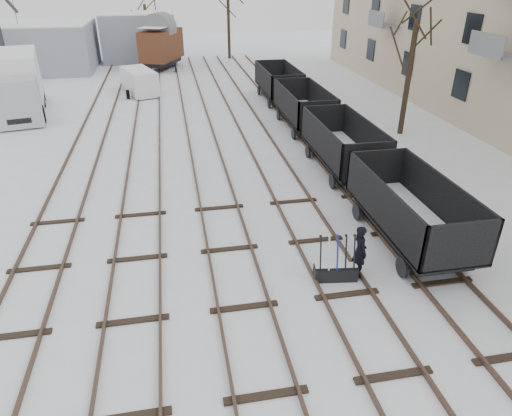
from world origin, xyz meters
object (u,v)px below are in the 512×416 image
Objects in this scene: ground_frame at (336,271)px; box_van_wagon at (161,44)px; worker at (360,251)px; crane at (5,55)px; freight_wagon_a at (408,219)px; panel_van at (139,81)px; lorry at (17,84)px.

box_van_wagon is (-4.81, 33.89, 1.92)m from ground_frame.
crane is at bearing 26.63° from worker.
worker is at bearing -147.50° from freight_wagon_a.
ground_frame is 34.28m from box_van_wagon.
panel_van is at bearing -77.12° from box_van_wagon.
panel_van is at bearing 15.58° from lorry.
box_van_wagon is 16.02m from lorry.
lorry is (-13.86, 20.67, 1.61)m from ground_frame.
box_van_wagon is at bearing 5.40° from worker.
freight_wagon_a is 0.68× the size of crane.
box_van_wagon is (-5.56, 33.79, 1.35)m from worker.
freight_wagon_a reaches higher than worker.
freight_wagon_a is 35.04m from crane.
freight_wagon_a is 1.28× the size of panel_van.
ground_frame is 0.88× the size of worker.
worker is 0.20× the size of lorry.
ground_frame is 0.94m from worker.
worker is 0.38× the size of panel_van.
freight_wagon_a is at bearing -85.43° from panel_van.
crane reaches higher than panel_van.
lorry reaches higher than worker.
worker is 2.76m from freight_wagon_a.
panel_van is at bearing -20.35° from crane.
ground_frame is 34.76m from crane.
crane is at bearing -139.95° from box_van_wagon.
freight_wagon_a is at bearing 34.97° from ground_frame.
panel_van is (-1.75, -9.40, -1.27)m from box_van_wagon.
panel_van is at bearing 112.82° from freight_wagon_a.
box_van_wagon is 9.65m from panel_van.
panel_van is 0.53× the size of crane.
box_van_wagon is 12.77m from crane.
freight_wagon_a is 1.02× the size of box_van_wagon.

